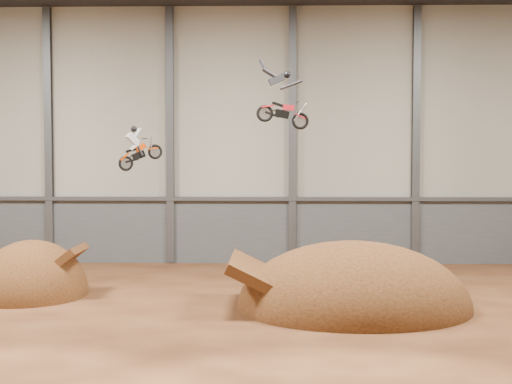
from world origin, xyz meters
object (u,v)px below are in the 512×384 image
landing_ramp (353,308)px  fmx_rider_a (143,143)px  fmx_rider_b (281,95)px  takeoff_ramp (32,295)px

landing_ramp → fmx_rider_a: 11.21m
fmx_rider_b → takeoff_ramp: bearing=166.6°
takeoff_ramp → fmx_rider_a: (4.66, 0.72, 6.44)m
fmx_rider_a → fmx_rider_b: bearing=-49.5°
takeoff_ramp → landing_ramp: landing_ramp is taller
fmx_rider_a → fmx_rider_b: 6.56m
landing_ramp → fmx_rider_b: bearing=166.8°
fmx_rider_b → landing_ramp: bearing=-18.1°
takeoff_ramp → fmx_rider_a: size_ratio=2.69×
landing_ramp → fmx_rider_b: fmx_rider_b is taller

